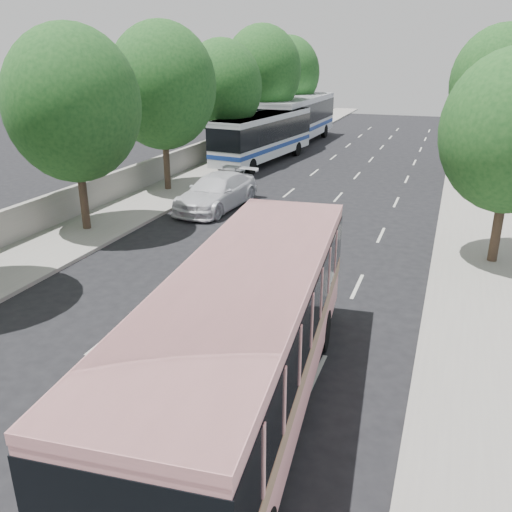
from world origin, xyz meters
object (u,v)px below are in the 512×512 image
at_px(pink_taxi, 265,239).
at_px(white_pickup, 216,192).
at_px(tour_coach_front, 264,134).
at_px(tour_coach_rear, 299,116).
at_px(pink_bus, 246,329).

bearing_deg(pink_taxi, white_pickup, 128.05).
distance_m(tour_coach_front, tour_coach_rear, 9.49).
distance_m(white_pickup, tour_coach_rear, 22.20).
height_order(pink_taxi, white_pickup, white_pickup).
height_order(white_pickup, tour_coach_rear, tour_coach_rear).
relative_size(pink_bus, pink_taxi, 2.82).
xyz_separation_m(pink_taxi, tour_coach_front, (-6.41, 18.26, 1.43)).
height_order(pink_bus, white_pickup, pink_bus).
relative_size(pink_bus, tour_coach_rear, 0.85).
bearing_deg(tour_coach_rear, tour_coach_front, -88.58).
relative_size(pink_taxi, white_pickup, 0.67).
bearing_deg(tour_coach_rear, white_pickup, -83.92).
xyz_separation_m(pink_taxi, white_pickup, (-4.61, 5.67, 0.19)).
bearing_deg(pink_bus, tour_coach_rear, 98.53).
distance_m(white_pickup, tour_coach_front, 12.77).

